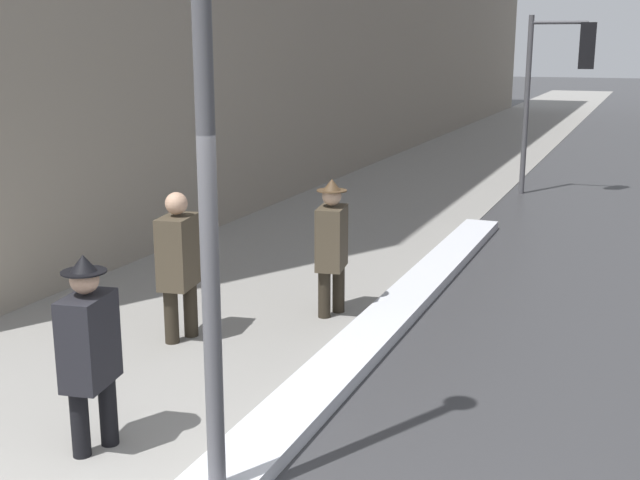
# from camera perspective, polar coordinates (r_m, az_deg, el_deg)

# --- Properties ---
(sidewalk_slab) EXTENTS (4.00, 80.00, 0.01)m
(sidewalk_slab) POSITION_cam_1_polar(r_m,az_deg,el_deg) (19.33, 8.15, 4.53)
(sidewalk_slab) COLOR gray
(sidewalk_slab) RESTS_ON ground
(snow_bank_curb) EXTENTS (0.54, 10.46, 0.13)m
(snow_bank_curb) POSITION_cam_1_polar(r_m,az_deg,el_deg) (9.05, 4.91, -5.48)
(snow_bank_curb) COLOR silver
(snow_bank_curb) RESTS_ON ground
(lamp_post) EXTENTS (0.28, 0.28, 4.95)m
(lamp_post) POSITION_cam_1_polar(r_m,az_deg,el_deg) (4.90, -8.32, 12.76)
(lamp_post) COLOR #515156
(lamp_post) RESTS_ON ground
(traffic_light_near) EXTENTS (1.31, 0.39, 3.62)m
(traffic_light_near) POSITION_cam_1_polar(r_m,az_deg,el_deg) (17.16, 16.97, 11.71)
(traffic_light_near) COLOR #515156
(traffic_light_near) RESTS_ON ground
(pedestrian_in_glasses) EXTENTS (0.36, 0.52, 1.56)m
(pedestrian_in_glasses) POSITION_cam_1_polar(r_m,az_deg,el_deg) (6.24, -16.09, -7.29)
(pedestrian_in_glasses) COLOR black
(pedestrian_in_glasses) RESTS_ON ground
(pedestrian_nearside) EXTENTS (0.38, 0.56, 1.59)m
(pedestrian_nearside) POSITION_cam_1_polar(r_m,az_deg,el_deg) (8.38, -10.01, -1.39)
(pedestrian_nearside) COLOR #2A241B
(pedestrian_nearside) RESTS_ON ground
(pedestrian_in_fedora) EXTENTS (0.36, 0.53, 1.59)m
(pedestrian_in_fedora) POSITION_cam_1_polar(r_m,az_deg,el_deg) (9.03, 0.84, -0.15)
(pedestrian_in_fedora) COLOR #2A241B
(pedestrian_in_fedora) RESTS_ON ground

